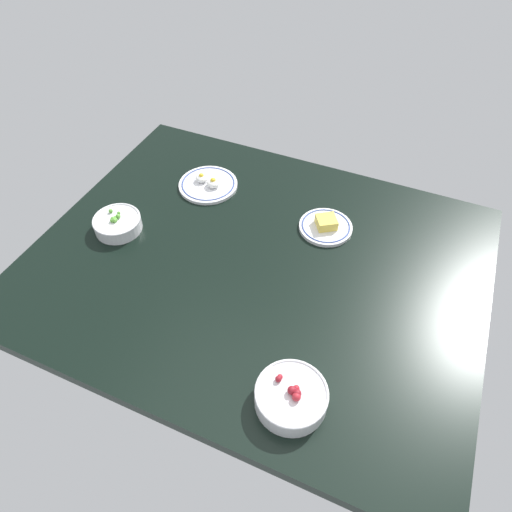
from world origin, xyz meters
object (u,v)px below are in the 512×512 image
object	(u,v)px
plate_eggs	(208,184)
bowl_peas	(118,223)
plate_cheese	(326,226)
bowl_berries	(291,397)

from	to	relation	value
plate_eggs	bowl_peas	distance (cm)	36.31
plate_cheese	bowl_peas	bearing A→B (deg)	-156.24
plate_cheese	plate_eggs	world-z (taller)	plate_eggs
plate_cheese	bowl_peas	size ratio (longest dim) A/B	1.13
plate_cheese	plate_eggs	xyz separation A→B (cm)	(-46.51, 4.17, -0.17)
plate_cheese	bowl_berries	size ratio (longest dim) A/B	1.00
plate_cheese	bowl_berries	distance (cm)	62.99
plate_eggs	bowl_peas	bearing A→B (deg)	-117.80
plate_eggs	bowl_peas	size ratio (longest dim) A/B	1.37
bowl_peas	plate_cheese	bearing A→B (deg)	23.76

